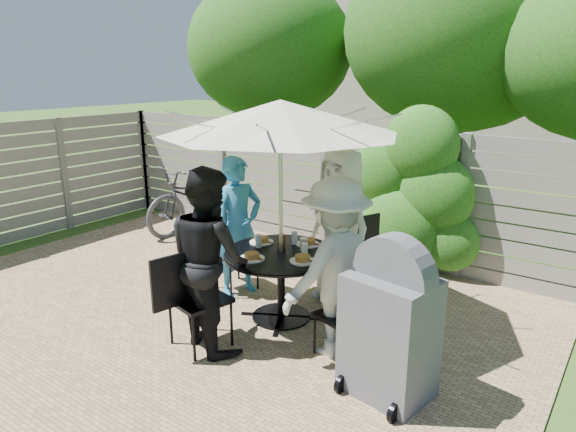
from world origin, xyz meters
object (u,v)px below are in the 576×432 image
Objects in this scene: chair_front at (199,318)px; person_right at (335,268)px; coffee_cup at (304,245)px; plate_back at (308,243)px; chair_right at (343,332)px; person_front at (209,259)px; plate_left at (261,241)px; umbrella at (280,117)px; plate_right at (303,259)px; chair_left at (234,267)px; plate_front at (252,257)px; person_left at (239,227)px; bbq_grill at (390,325)px; glass_back at (295,238)px; glass_right at (305,250)px; glass_left at (259,241)px; syrup_jug at (281,242)px; bicycle at (201,197)px; person_back at (341,226)px; chair_back at (348,273)px; patio_table at (281,272)px.

person_right is at bearing -45.38° from chair_front.
plate_back is at bearing 107.96° from coffee_cup.
chair_front reaches higher than chair_right.
person_front reaches higher than plate_left.
person_front is at bearing -84.13° from plate_left.
umbrella reaches higher than plate_right.
plate_front is (0.81, -0.63, 0.51)m from chair_left.
person_left is 1.88m from chair_right.
bbq_grill reaches higher than plate_right.
umbrella is 2.08m from chair_front.
person_front reaches higher than glass_back.
coffee_cup reaches higher than plate_right.
chair_left is 0.95× the size of chair_front.
plate_back is at bearing 117.42° from plate_right.
person_front reaches higher than glass_right.
syrup_jug is at bearing 20.23° from glass_left.
umbrella is 1.33m from glass_back.
chair_right is 1.24m from glass_back.
chair_left is 1.07m from syrup_jug.
bicycle is at bearing 152.26° from glass_back.
person_right is at bearing -41.03° from plate_back.
chair_left is 3.64× the size of plate_left.
person_back is at bearing 62.00° from glass_back.
chair_back is 1.15m from plate_left.
umbrella is at bearing -90.00° from person_right.
umbrella is (-0.00, 0.00, 1.60)m from patio_table.
coffee_cup is at bearing -106.77° from person_right.
bicycle is at bearing -82.63° from chair_back.
plate_right is at bearing -46.76° from glass_back.
person_front is 3.81m from bicycle.
person_left reaches higher than chair_left.
chair_right is at bearing -17.57° from patio_table.
person_back reaches higher than person_left.
coffee_cup is (-0.12, 0.16, -0.01)m from glass_right.
umbrella is 1.81× the size of person_left.
umbrella is 1.70× the size of person_front.
person_back is 0.62m from coffee_cup.
person_back is 1.01× the size of person_front.
glass_back reaches higher than plate_right.
chair_right is at bearing -38.04° from plate_back.
glass_left is at bearing -136.76° from plate_back.
plate_left is 1.95m from bbq_grill.
plate_back is 0.53m from glass_left.
plate_front is 0.12× the size of bicycle.
chair_back is 1.36m from chair_right.
plate_front is (-0.22, -0.69, 0.00)m from plate_back.
patio_table is at bearing 162.42° from plate_right.
plate_front is 0.37m from glass_left.
umbrella reaches higher than glass_right.
glass_back is at bearing 160.81° from bbq_grill.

